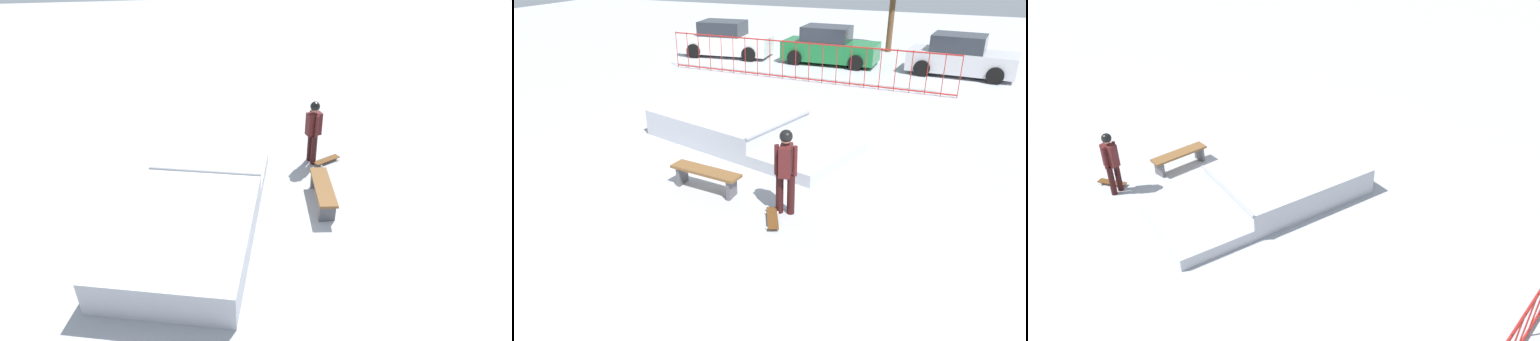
% 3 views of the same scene
% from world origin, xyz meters
% --- Properties ---
extents(ground_plane, '(60.00, 60.00, 0.00)m').
position_xyz_m(ground_plane, '(0.00, 0.00, 0.00)').
color(ground_plane, '#A8AAB2').
extents(skate_ramp, '(5.90, 3.95, 0.74)m').
position_xyz_m(skate_ramp, '(0.50, 0.29, 0.32)').
color(skate_ramp, '#B0B3BB').
rests_on(skate_ramp, ground).
extents(skater, '(0.43, 0.42, 1.73)m').
position_xyz_m(skater, '(3.02, -2.96, 1.01)').
color(skater, black).
rests_on(skater, ground).
extents(skateboard, '(0.52, 0.81, 0.09)m').
position_xyz_m(skateboard, '(2.92, -3.36, 0.08)').
color(skateboard, '#593314').
rests_on(skateboard, ground).
extents(perimeter_fence, '(11.40, 0.42, 1.50)m').
position_xyz_m(perimeter_fence, '(0.00, 6.79, 0.77)').
color(perimeter_fence, maroon).
rests_on(perimeter_fence, ground).
extents(park_bench, '(1.64, 0.60, 0.48)m').
position_xyz_m(park_bench, '(1.13, -2.70, 0.36)').
color(park_bench, brown).
rests_on(park_bench, ground).
extents(parked_car_white, '(4.25, 2.25, 1.60)m').
position_xyz_m(parked_car_white, '(-4.82, 9.86, 0.72)').
color(parked_car_white, white).
rests_on(parked_car_white, ground).
extents(parked_car_green, '(4.11, 1.93, 1.60)m').
position_xyz_m(parked_car_green, '(0.10, 10.15, 0.72)').
color(parked_car_green, '#196B33').
rests_on(parked_car_green, ground).
extents(parked_car_silver, '(4.23, 2.19, 1.60)m').
position_xyz_m(parked_car_silver, '(5.54, 10.07, 0.72)').
color(parked_car_silver, '#B7B7BC').
rests_on(parked_car_silver, ground).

